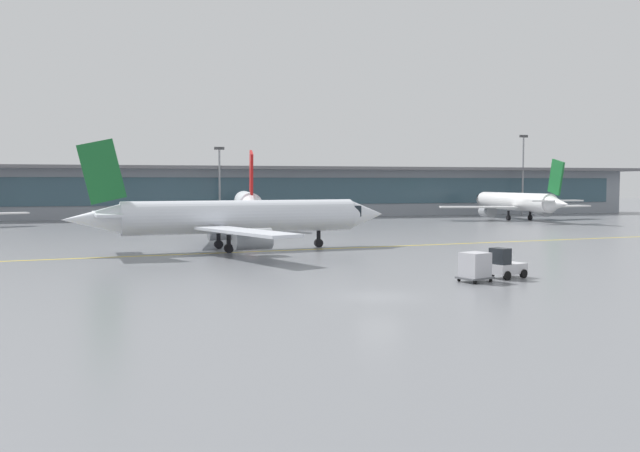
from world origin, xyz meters
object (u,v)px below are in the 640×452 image
at_px(apron_light_mast_1, 220,179).
at_px(apron_light_mast_2, 523,172).
at_px(baggage_tug, 505,265).
at_px(cargo_dolly_lead, 475,266).
at_px(gate_airplane_2, 515,202).
at_px(taxiing_regional_jet, 238,218).
at_px(gate_airplane_1, 247,203).

relative_size(apron_light_mast_1, apron_light_mast_2, 0.80).
xyz_separation_m(baggage_tug, cargo_dolly_lead, (-2.80, -1.02, 0.16)).
xyz_separation_m(baggage_tug, apron_light_mast_2, (50.10, 80.39, 7.89)).
xyz_separation_m(gate_airplane_2, apron_light_mast_2, (10.94, 15.72, 5.68)).
relative_size(taxiing_regional_jet, apron_light_mast_2, 1.96).
distance_m(gate_airplane_2, cargo_dolly_lead, 77.98).
xyz_separation_m(gate_airplane_2, taxiing_regional_jet, (-54.38, -41.09, 0.05)).
bearing_deg(apron_light_mast_2, cargo_dolly_lead, -123.01).
bearing_deg(apron_light_mast_2, gate_airplane_1, -164.32).
xyz_separation_m(gate_airplane_2, baggage_tug, (-39.17, -64.67, -2.21)).
relative_size(gate_airplane_2, baggage_tug, 10.65).
distance_m(apron_light_mast_1, apron_light_mast_2, 61.31).
relative_size(cargo_dolly_lead, apron_light_mast_1, 0.20).
bearing_deg(gate_airplane_1, apron_light_mast_2, -68.81).
relative_size(taxiing_regional_jet, baggage_tug, 10.84).
bearing_deg(cargo_dolly_lead, apron_light_mast_2, 36.90).
height_order(baggage_tug, apron_light_mast_1, apron_light_mast_1).
relative_size(gate_airplane_1, apron_light_mast_2, 2.06).
xyz_separation_m(gate_airplane_1, cargo_dolly_lead, (5.74, -64.95, -2.26)).
distance_m(gate_airplane_1, gate_airplane_2, 47.71).
height_order(gate_airplane_2, apron_light_mast_2, apron_light_mast_2).
xyz_separation_m(gate_airplane_1, taxiing_regional_jet, (-6.68, -40.35, -0.17)).
xyz_separation_m(taxiing_regional_jet, baggage_tug, (15.22, -23.58, -2.25)).
bearing_deg(taxiing_regional_jet, gate_airplane_2, 30.22).
bearing_deg(apron_light_mast_1, gate_airplane_2, -16.77).
height_order(taxiing_regional_jet, apron_light_mast_1, apron_light_mast_1).
relative_size(gate_airplane_1, cargo_dolly_lead, 13.23).
xyz_separation_m(gate_airplane_1, apron_light_mast_2, (58.64, 16.46, 5.47)).
distance_m(gate_airplane_2, taxiing_regional_jet, 68.16).
bearing_deg(taxiing_regional_jet, baggage_tug, -64.01).
distance_m(gate_airplane_2, baggage_tug, 75.64).
height_order(gate_airplane_1, apron_light_mast_1, apron_light_mast_1).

